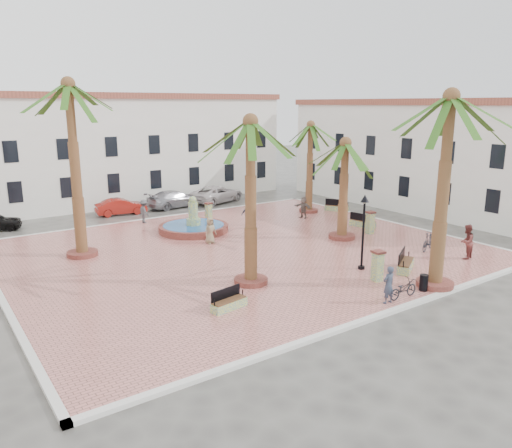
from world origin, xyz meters
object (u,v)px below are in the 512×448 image
object	(u,v)px
palm_ne	(310,135)
cyclist_b	(467,242)
palm_sw	(251,141)
pedestrian_fountain_b	(248,215)
lamppost_s	(364,219)
lamppost_e	(344,182)
bollard_n	(209,211)
car_red	(121,207)
car_silver	(175,199)
bollard_se	(378,265)
palm_s	(449,119)
bench_s	(229,303)
bollard_e	(370,222)
litter_bin	(424,283)
bench_se	(405,265)
pedestrian_fountain_a	(210,230)
bicycle_b	(428,241)
car_white	(217,194)
pedestrian_east	(303,207)
cyclist_a	(389,285)
palm_e	(345,157)
bench_e	(362,223)
fountain	(194,227)
pedestrian_north	(144,211)
bench_ne	(337,207)
palm_nw	(70,103)
bicycle_a	(403,289)

from	to	relation	value
palm_ne	cyclist_b	distance (m)	15.38
palm_sw	pedestrian_fountain_b	distance (m)	13.21
lamppost_s	lamppost_e	bearing A→B (deg)	50.79
bollard_n	car_red	size ratio (longest dim) A/B	0.34
palm_sw	car_silver	world-z (taller)	palm_sw
lamppost_e	cyclist_b	size ratio (longest dim) A/B	2.22
cyclist_b	bollard_se	bearing A→B (deg)	-16.10
palm_s	bench_s	world-z (taller)	palm_s
bollard_e	litter_bin	distance (m)	10.46
bench_se	pedestrian_fountain_a	size ratio (longest dim) A/B	1.22
lamppost_e	bicycle_b	xyz separation A→B (m)	(-1.18, -8.35, -2.39)
car_silver	car_white	world-z (taller)	car_white
bench_s	pedestrian_east	distance (m)	17.92
palm_ne	cyclist_a	size ratio (longest dim) A/B	4.29
palm_sw	palm_e	bearing A→B (deg)	20.12
palm_ne	bollard_e	world-z (taller)	palm_ne
bench_e	car_silver	bearing A→B (deg)	16.96
cyclist_a	pedestrian_fountain_b	size ratio (longest dim) A/B	1.07
bench_s	fountain	bearing A→B (deg)	58.50
bollard_n	bicycle_b	world-z (taller)	bollard_n
fountain	palm_sw	bearing A→B (deg)	-103.17
pedestrian_north	pedestrian_east	world-z (taller)	pedestrian_north
car_white	car_silver	bearing A→B (deg)	69.64
palm_s	car_red	xyz separation A→B (m)	(-6.41, 24.48, -7.32)
bollard_n	bench_ne	bearing A→B (deg)	-16.43
bench_se	bench_ne	bearing A→B (deg)	29.39
pedestrian_fountain_b	car_silver	size ratio (longest dim) A/B	0.31
palm_nw	bench_e	size ratio (longest dim) A/B	5.06
bollard_se	cyclist_a	bearing A→B (deg)	-128.86
bench_ne	bollard_e	xyz separation A→B (m)	(-3.28, -6.56, 0.50)
pedestrian_north	pedestrian_east	size ratio (longest dim) A/B	1.04
bicycle_b	bicycle_a	bearing A→B (deg)	100.54
bench_se	pedestrian_fountain_b	xyz separation A→B (m)	(-1.26, 12.88, 0.49)
bench_se	bicycle_a	size ratio (longest dim) A/B	1.21
palm_e	litter_bin	bearing A→B (deg)	-111.28
palm_e	bollard_e	bearing A→B (deg)	-5.33
palm_s	palm_e	xyz separation A→B (m)	(2.54, 8.85, -2.56)
pedestrian_fountain_b	bollard_n	bearing A→B (deg)	128.64
palm_s	palm_e	world-z (taller)	palm_s
palm_e	pedestrian_fountain_a	distance (m)	9.56
bench_ne	pedestrian_north	distance (m)	15.26
bench_ne	car_silver	size ratio (longest dim) A/B	0.38
bench_s	bicycle_b	world-z (taller)	bicycle_b
palm_nw	bench_s	size ratio (longest dim) A/B	5.66
bicycle_a	pedestrian_east	world-z (taller)	pedestrian_east
litter_bin	lamppost_s	bearing A→B (deg)	90.81
pedestrian_fountain_a	pedestrian_fountain_b	bearing A→B (deg)	23.05
pedestrian_north	lamppost_e	bearing A→B (deg)	-128.30
lamppost_s	palm_ne	bearing A→B (deg)	60.42
palm_ne	palm_nw	bearing A→B (deg)	-174.94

